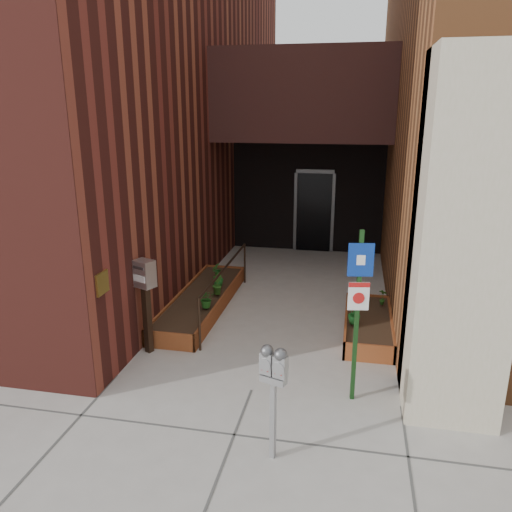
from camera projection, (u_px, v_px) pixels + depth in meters
The scene contains 15 objects.
ground at pixel (251, 390), 6.88m from camera, with size 80.00×80.00×0.00m, color #9E9991.
architecture at pixel (302, 54), 11.97m from camera, with size 20.00×14.60×10.00m.
planter_left at pixel (202, 302), 9.67m from camera, with size 0.90×3.60×0.30m.
planter_right at pixel (368, 325), 8.61m from camera, with size 0.80×2.20×0.30m.
handrail at pixel (226, 274), 9.36m from camera, with size 0.04×3.34×0.90m.
parking_meter at pixel (273, 373), 5.27m from camera, with size 0.32×0.20×1.36m.
sign_post at pixel (358, 299), 6.27m from camera, with size 0.32×0.10×2.32m.
payment_dropbox at pixel (145, 287), 7.66m from camera, with size 0.37×0.32×1.53m.
shrub_left_a at pixel (207, 298), 8.92m from camera, with size 0.30×0.30×0.33m, color #1D5317.
shrub_left_b at pixel (217, 284), 9.56m from camera, with size 0.22×0.22×0.39m, color #275819.
shrub_left_c at pixel (218, 277), 9.99m from camera, with size 0.21×0.21×0.37m, color #19591C.
shrub_left_d at pixel (216, 272), 10.21m from camera, with size 0.21×0.21×0.41m, color #23621C.
shrub_right_a at pixel (354, 313), 8.25m from camera, with size 0.20×0.20×0.37m, color #1A5E21.
shrub_right_b at pixel (383, 297), 9.04m from camera, with size 0.16×0.16×0.30m, color #265D1A.
shrub_right_c at pixel (359, 294), 9.17m from camera, with size 0.28×0.28×0.31m, color #255A19.
Camera 1 is at (1.26, -5.93, 3.74)m, focal length 35.00 mm.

